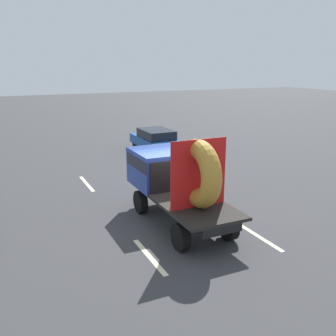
# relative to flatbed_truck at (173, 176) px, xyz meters

# --- Properties ---
(ground_plane) EXTENTS (120.00, 120.00, 0.00)m
(ground_plane) POSITION_rel_flatbed_truck_xyz_m (0.05, 0.10, -1.59)
(ground_plane) COLOR #38383A
(flatbed_truck) EXTENTS (2.02, 5.30, 3.22)m
(flatbed_truck) POSITION_rel_flatbed_truck_xyz_m (0.00, 0.00, 0.00)
(flatbed_truck) COLOR black
(flatbed_truck) RESTS_ON ground_plane
(distant_sedan) EXTENTS (1.89, 4.41, 1.44)m
(distant_sedan) POSITION_rel_flatbed_truck_xyz_m (3.70, 10.11, -0.82)
(distant_sedan) COLOR black
(distant_sedan) RESTS_ON ground_plane
(lane_dash_left_near) EXTENTS (0.16, 2.32, 0.01)m
(lane_dash_left_near) POSITION_rel_flatbed_truck_xyz_m (-1.85, -2.22, -1.59)
(lane_dash_left_near) COLOR beige
(lane_dash_left_near) RESTS_ON ground_plane
(lane_dash_left_far) EXTENTS (0.16, 2.51, 0.01)m
(lane_dash_left_far) POSITION_rel_flatbed_truck_xyz_m (-1.85, 5.42, -1.59)
(lane_dash_left_far) COLOR beige
(lane_dash_left_far) RESTS_ON ground_plane
(lane_dash_right_near) EXTENTS (0.16, 2.92, 0.01)m
(lane_dash_right_near) POSITION_rel_flatbed_truck_xyz_m (1.85, -2.20, -1.59)
(lane_dash_right_near) COLOR beige
(lane_dash_right_near) RESTS_ON ground_plane
(lane_dash_right_far) EXTENTS (0.16, 2.54, 0.01)m
(lane_dash_right_far) POSITION_rel_flatbed_truck_xyz_m (1.85, 5.60, -1.59)
(lane_dash_right_far) COLOR beige
(lane_dash_right_far) RESTS_ON ground_plane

